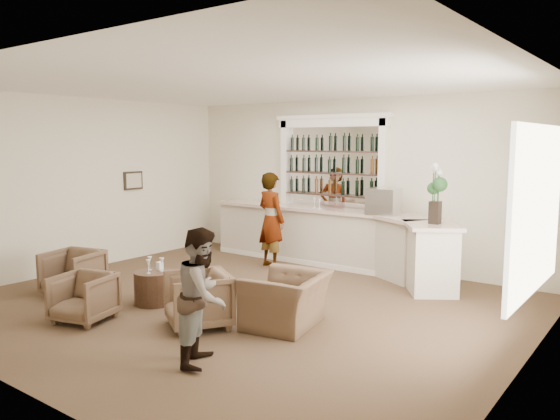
# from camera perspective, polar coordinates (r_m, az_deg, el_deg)

# --- Properties ---
(ground) EXTENTS (8.00, 8.00, 0.00)m
(ground) POSITION_cam_1_polar(r_m,az_deg,el_deg) (8.43, -4.13, -9.82)
(ground) COLOR brown
(ground) RESTS_ON ground
(room_shell) EXTENTS (8.04, 7.02, 3.32)m
(room_shell) POSITION_cam_1_polar(r_m,az_deg,el_deg) (8.52, -0.30, 6.35)
(room_shell) COLOR beige
(room_shell) RESTS_ON ground
(bar_counter) EXTENTS (5.72, 1.80, 1.14)m
(bar_counter) POSITION_cam_1_polar(r_m,az_deg,el_deg) (10.76, 5.64, -2.96)
(bar_counter) COLOR silver
(bar_counter) RESTS_ON ground
(back_bar_alcove) EXTENTS (2.64, 0.25, 3.00)m
(back_bar_alcove) POSITION_cam_1_polar(r_m,az_deg,el_deg) (11.13, 5.35, 4.94)
(back_bar_alcove) COLOR white
(back_bar_alcove) RESTS_ON ground
(cocktail_table) EXTENTS (0.60, 0.60, 0.50)m
(cocktail_table) POSITION_cam_1_polar(r_m,az_deg,el_deg) (8.61, -13.02, -7.90)
(cocktail_table) COLOR #482C1F
(cocktail_table) RESTS_ON ground
(sommelier) EXTENTS (0.77, 0.60, 1.87)m
(sommelier) POSITION_cam_1_polar(r_m,az_deg,el_deg) (10.68, -0.93, -1.04)
(sommelier) COLOR gray
(sommelier) RESTS_ON ground
(guest) EXTENTS (0.86, 0.93, 1.53)m
(guest) POSITION_cam_1_polar(r_m,az_deg,el_deg) (6.17, -8.07, -8.86)
(guest) COLOR gray
(guest) RESTS_ON ground
(armchair_left) EXTENTS (0.94, 0.96, 0.72)m
(armchair_left) POSITION_cam_1_polar(r_m,az_deg,el_deg) (9.46, -20.82, -6.12)
(armchair_left) COLOR brown
(armchair_left) RESTS_ON ground
(armchair_center) EXTENTS (0.88, 0.90, 0.67)m
(armchair_center) POSITION_cam_1_polar(r_m,az_deg,el_deg) (8.05, -19.85, -8.60)
(armchair_center) COLOR brown
(armchair_center) RESTS_ON ground
(armchair_right) EXTENTS (1.11, 1.12, 0.74)m
(armchair_right) POSITION_cam_1_polar(r_m,az_deg,el_deg) (7.43, -8.55, -9.25)
(armchair_right) COLOR brown
(armchair_right) RESTS_ON ground
(armchair_far) EXTENTS (1.14, 1.25, 0.71)m
(armchair_far) POSITION_cam_1_polar(r_m,az_deg,el_deg) (7.39, 0.69, -9.40)
(armchair_far) COLOR brown
(armchair_far) RESTS_ON ground
(espresso_machine) EXTENTS (0.57, 0.49, 0.47)m
(espresso_machine) POSITION_cam_1_polar(r_m,az_deg,el_deg) (10.11, 10.77, 0.89)
(espresso_machine) COLOR #BDBCC2
(espresso_machine) RESTS_ON bar_counter
(flower_vase) EXTENTS (0.26, 0.26, 0.97)m
(flower_vase) POSITION_cam_1_polar(r_m,az_deg,el_deg) (9.11, 15.97, 2.02)
(flower_vase) COLOR black
(flower_vase) RESTS_ON bar_counter
(wine_glass_bar_left) EXTENTS (0.07, 0.07, 0.21)m
(wine_glass_bar_left) POSITION_cam_1_polar(r_m,az_deg,el_deg) (10.96, 3.63, 0.79)
(wine_glass_bar_left) COLOR white
(wine_glass_bar_left) RESTS_ON bar_counter
(wine_glass_bar_right) EXTENTS (0.07, 0.07, 0.21)m
(wine_glass_bar_right) POSITION_cam_1_polar(r_m,az_deg,el_deg) (10.80, 4.14, 0.69)
(wine_glass_bar_right) COLOR white
(wine_glass_bar_right) RESTS_ON bar_counter
(wine_glass_tbl_a) EXTENTS (0.07, 0.07, 0.21)m
(wine_glass_tbl_a) POSITION_cam_1_polar(r_m,az_deg,el_deg) (8.64, -13.45, -5.44)
(wine_glass_tbl_a) COLOR white
(wine_glass_tbl_a) RESTS_ON cocktail_table
(wine_glass_tbl_b) EXTENTS (0.07, 0.07, 0.21)m
(wine_glass_tbl_b) POSITION_cam_1_polar(r_m,az_deg,el_deg) (8.50, -12.24, -5.61)
(wine_glass_tbl_b) COLOR white
(wine_glass_tbl_b) RESTS_ON cocktail_table
(wine_glass_tbl_c) EXTENTS (0.07, 0.07, 0.21)m
(wine_glass_tbl_c) POSITION_cam_1_polar(r_m,az_deg,el_deg) (8.42, -13.59, -5.78)
(wine_glass_tbl_c) COLOR white
(wine_glass_tbl_c) RESTS_ON cocktail_table
(napkin_holder) EXTENTS (0.08, 0.08, 0.12)m
(napkin_holder) POSITION_cam_1_polar(r_m,az_deg,el_deg) (8.64, -12.46, -5.71)
(napkin_holder) COLOR white
(napkin_holder) RESTS_ON cocktail_table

